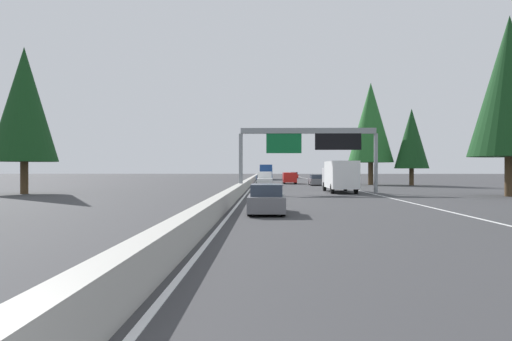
{
  "coord_description": "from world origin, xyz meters",
  "views": [
    {
      "loc": [
        -2.63,
        -2.02,
        2.22
      ],
      "look_at": [
        47.72,
        -0.97,
        2.06
      ],
      "focal_mm": 33.99,
      "sensor_mm": 36.0,
      "label": 1
    }
  ],
  "objects_px": {
    "sedan_distant_b": "(266,200)",
    "pickup_mid_center": "(265,179)",
    "conifer_right_far": "(371,123)",
    "sedan_mid_right": "(316,180)",
    "sign_gantry_overhead": "(310,141)",
    "conifer_right_near": "(510,86)",
    "sedan_near_center": "(294,175)",
    "conifer_left_near": "(24,104)",
    "minivan_near_right": "(290,177)",
    "conifer_right_mid": "(412,139)",
    "box_truck_far_center": "(340,175)",
    "bus_distant_a": "(266,171)"
  },
  "relations": [
    {
      "from": "sedan_distant_b",
      "to": "pickup_mid_center",
      "type": "xyz_separation_m",
      "value": [
        41.22,
        0.18,
        0.23
      ]
    },
    {
      "from": "conifer_right_far",
      "to": "sedan_mid_right",
      "type": "bearing_deg",
      "value": 106.31
    },
    {
      "from": "sign_gantry_overhead",
      "to": "conifer_right_near",
      "type": "relative_size",
      "value": 0.86
    },
    {
      "from": "sedan_near_center",
      "to": "conifer_left_near",
      "type": "xyz_separation_m",
      "value": [
        -74.8,
        28.36,
        7.29
      ]
    },
    {
      "from": "minivan_near_right",
      "to": "conifer_right_far",
      "type": "distance_m",
      "value": 14.41
    },
    {
      "from": "sign_gantry_overhead",
      "to": "conifer_right_mid",
      "type": "xyz_separation_m",
      "value": [
        21.72,
        -15.7,
        1.59
      ]
    },
    {
      "from": "conifer_right_far",
      "to": "sedan_distant_b",
      "type": "bearing_deg",
      "value": 161.58
    },
    {
      "from": "sign_gantry_overhead",
      "to": "sedan_near_center",
      "type": "distance_m",
      "value": 73.38
    },
    {
      "from": "sedan_distant_b",
      "to": "pickup_mid_center",
      "type": "relative_size",
      "value": 0.79
    },
    {
      "from": "sign_gantry_overhead",
      "to": "sedan_near_center",
      "type": "relative_size",
      "value": 2.88
    },
    {
      "from": "sedan_mid_right",
      "to": "conifer_right_far",
      "type": "relative_size",
      "value": 0.31
    },
    {
      "from": "box_truck_far_center",
      "to": "conifer_right_near",
      "type": "height_order",
      "value": "conifer_right_near"
    },
    {
      "from": "sedan_distant_b",
      "to": "conifer_right_far",
      "type": "xyz_separation_m",
      "value": [
        44.04,
        -14.67,
        8.04
      ]
    },
    {
      "from": "sign_gantry_overhead",
      "to": "conifer_left_near",
      "type": "distance_m",
      "value": 25.82
    },
    {
      "from": "conifer_right_near",
      "to": "conifer_right_far",
      "type": "relative_size",
      "value": 1.02
    },
    {
      "from": "sedan_near_center",
      "to": "conifer_right_mid",
      "type": "relative_size",
      "value": 0.42
    },
    {
      "from": "pickup_mid_center",
      "to": "sedan_near_center",
      "type": "bearing_deg",
      "value": -7.62
    },
    {
      "from": "sedan_near_center",
      "to": "conifer_right_near",
      "type": "bearing_deg",
      "value": -170.59
    },
    {
      "from": "sedan_near_center",
      "to": "conifer_right_near",
      "type": "relative_size",
      "value": 0.3
    },
    {
      "from": "minivan_near_right",
      "to": "sedan_near_center",
      "type": "bearing_deg",
      "value": -4.2
    },
    {
      "from": "pickup_mid_center",
      "to": "conifer_left_near",
      "type": "relative_size",
      "value": 0.43
    },
    {
      "from": "bus_distant_a",
      "to": "conifer_right_far",
      "type": "bearing_deg",
      "value": -156.75
    },
    {
      "from": "conifer_right_near",
      "to": "conifer_right_mid",
      "type": "xyz_separation_m",
      "value": [
        26.37,
        -0.01,
        -2.6
      ]
    },
    {
      "from": "sign_gantry_overhead",
      "to": "sedan_distant_b",
      "type": "height_order",
      "value": "sign_gantry_overhead"
    },
    {
      "from": "sedan_distant_b",
      "to": "sedan_mid_right",
      "type": "height_order",
      "value": "same"
    },
    {
      "from": "box_truck_far_center",
      "to": "bus_distant_a",
      "type": "xyz_separation_m",
      "value": [
        56.2,
        7.02,
        0.11
      ]
    },
    {
      "from": "sedan_mid_right",
      "to": "pickup_mid_center",
      "type": "distance_m",
      "value": 7.0
    },
    {
      "from": "sedan_mid_right",
      "to": "conifer_left_near",
      "type": "bearing_deg",
      "value": 129.32
    },
    {
      "from": "conifer_left_near",
      "to": "box_truck_far_center",
      "type": "bearing_deg",
      "value": -82.91
    },
    {
      "from": "sign_gantry_overhead",
      "to": "pickup_mid_center",
      "type": "bearing_deg",
      "value": 11.19
    },
    {
      "from": "sign_gantry_overhead",
      "to": "conifer_right_near",
      "type": "distance_m",
      "value": 16.89
    },
    {
      "from": "sign_gantry_overhead",
      "to": "bus_distant_a",
      "type": "bearing_deg",
      "value": 3.97
    },
    {
      "from": "sedan_distant_b",
      "to": "conifer_right_far",
      "type": "bearing_deg",
      "value": -18.42
    },
    {
      "from": "box_truck_far_center",
      "to": "conifer_right_far",
      "type": "distance_m",
      "value": 24.35
    },
    {
      "from": "conifer_right_mid",
      "to": "conifer_right_far",
      "type": "relative_size",
      "value": 0.73
    },
    {
      "from": "conifer_right_near",
      "to": "pickup_mid_center",
      "type": "bearing_deg",
      "value": 37.62
    },
    {
      "from": "sign_gantry_overhead",
      "to": "minivan_near_right",
      "type": "bearing_deg",
      "value": 0.96
    },
    {
      "from": "minivan_near_right",
      "to": "conifer_right_near",
      "type": "xyz_separation_m",
      "value": [
        -33.39,
        -16.17,
        7.97
      ]
    },
    {
      "from": "sedan_near_center",
      "to": "minivan_near_right",
      "type": "relative_size",
      "value": 0.88
    },
    {
      "from": "sedan_mid_right",
      "to": "bus_distant_a",
      "type": "height_order",
      "value": "bus_distant_a"
    },
    {
      "from": "minivan_near_right",
      "to": "conifer_right_far",
      "type": "xyz_separation_m",
      "value": [
        -4.79,
        -11.14,
        7.77
      ]
    },
    {
      "from": "sign_gantry_overhead",
      "to": "sedan_mid_right",
      "type": "xyz_separation_m",
      "value": [
        21.66,
        -2.8,
        -4.06
      ]
    },
    {
      "from": "sign_gantry_overhead",
      "to": "minivan_near_right",
      "type": "xyz_separation_m",
      "value": [
        28.75,
        0.48,
        -3.79
      ]
    },
    {
      "from": "sedan_near_center",
      "to": "conifer_right_mid",
      "type": "xyz_separation_m",
      "value": [
        -51.5,
        -12.91,
        5.65
      ]
    },
    {
      "from": "sedan_mid_right",
      "to": "conifer_right_far",
      "type": "distance_m",
      "value": 11.48
    },
    {
      "from": "box_truck_far_center",
      "to": "sedan_mid_right",
      "type": "xyz_separation_m",
      "value": [
        19.69,
        0.19,
        -0.93
      ]
    },
    {
      "from": "conifer_right_near",
      "to": "conifer_right_mid",
      "type": "distance_m",
      "value": 26.49
    },
    {
      "from": "minivan_near_right",
      "to": "pickup_mid_center",
      "type": "bearing_deg",
      "value": 154.03
    },
    {
      "from": "conifer_right_near",
      "to": "conifer_right_mid",
      "type": "height_order",
      "value": "conifer_right_near"
    },
    {
      "from": "pickup_mid_center",
      "to": "minivan_near_right",
      "type": "bearing_deg",
      "value": -25.97
    }
  ]
}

